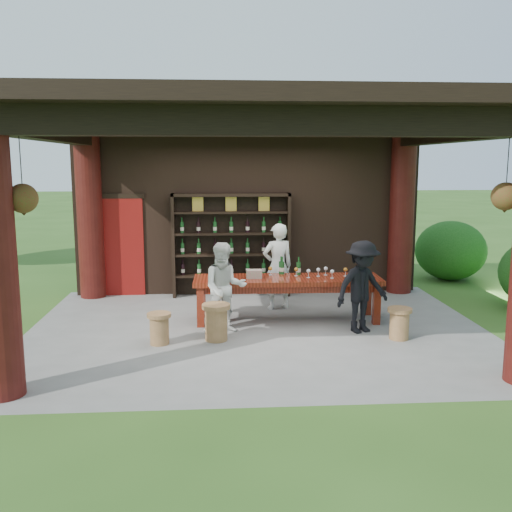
{
  "coord_description": "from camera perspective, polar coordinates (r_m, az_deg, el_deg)",
  "views": [
    {
      "loc": [
        -0.64,
        -8.89,
        2.69
      ],
      "look_at": [
        0.0,
        0.4,
        1.15
      ],
      "focal_mm": 40.0,
      "sensor_mm": 36.0,
      "label": 1
    }
  ],
  "objects": [
    {
      "name": "table_glasses",
      "position": [
        9.82,
        6.3,
        -1.62
      ],
      "size": [
        1.48,
        0.41,
        0.15
      ],
      "color": "silver",
      "rests_on": "tasting_table"
    },
    {
      "name": "host",
      "position": [
        10.48,
        2.18,
        -1.04
      ],
      "size": [
        0.66,
        0.52,
        1.59
      ],
      "primitive_type": "imported",
      "rotation": [
        0.0,
        0.0,
        3.41
      ],
      "color": "white",
      "rests_on": "ground"
    },
    {
      "name": "napkin_basket",
      "position": [
        9.64,
        -0.19,
        -1.8
      ],
      "size": [
        0.26,
        0.18,
        0.14
      ],
      "primitive_type": "cube",
      "rotation": [
        0.0,
        0.0,
        -0.02
      ],
      "color": "#BF6672",
      "rests_on": "tasting_table"
    },
    {
      "name": "table_bottles",
      "position": [
        9.96,
        3.14,
        -0.95
      ],
      "size": [
        0.38,
        0.17,
        0.31
      ],
      "color": "#194C1E",
      "rests_on": "tasting_table"
    },
    {
      "name": "stool_near_right",
      "position": [
        9.05,
        14.14,
        -6.48
      ],
      "size": [
        0.37,
        0.37,
        0.49
      ],
      "rotation": [
        0.0,
        0.0,
        -0.1
      ],
      "color": "brown",
      "rests_on": "ground"
    },
    {
      "name": "stool_near_left",
      "position": [
        8.74,
        -4.0,
        -6.52
      ],
      "size": [
        0.43,
        0.43,
        0.57
      ],
      "rotation": [
        0.0,
        0.0,
        -0.25
      ],
      "color": "brown",
      "rests_on": "ground"
    },
    {
      "name": "guest_woman",
      "position": [
        9.05,
        -3.16,
        -3.19
      ],
      "size": [
        0.75,
        0.6,
        1.44
      ],
      "primitive_type": "imported",
      "rotation": [
        0.0,
        0.0,
        0.09
      ],
      "color": "silver",
      "rests_on": "ground"
    },
    {
      "name": "tasting_table",
      "position": [
        9.72,
        3.16,
        -2.85
      ],
      "size": [
        3.19,
        0.88,
        0.75
      ],
      "rotation": [
        0.0,
        0.0,
        -0.02
      ],
      "color": "#5A1A0C",
      "rests_on": "ground"
    },
    {
      "name": "trees",
      "position": [
        11.26,
        16.63,
        12.45
      ],
      "size": [
        21.1,
        12.1,
        4.8
      ],
      "color": "#3F2819",
      "rests_on": "ground"
    },
    {
      "name": "stool_far_left",
      "position": [
        8.67,
        -9.65,
        -7.08
      ],
      "size": [
        0.36,
        0.36,
        0.48
      ],
      "rotation": [
        0.0,
        0.0,
        0.07
      ],
      "color": "brown",
      "rests_on": "ground"
    },
    {
      "name": "wine_shelf",
      "position": [
        11.47,
        -2.48,
        1.13
      ],
      "size": [
        2.36,
        0.36,
        2.08
      ],
      "color": "black",
      "rests_on": "ground"
    },
    {
      "name": "ground",
      "position": [
        9.31,
        0.17,
        -7.4
      ],
      "size": [
        90.0,
        90.0,
        0.0
      ],
      "primitive_type": "plane",
      "color": "#2D5119",
      "rests_on": "ground"
    },
    {
      "name": "pavilion",
      "position": [
        9.36,
        -0.09,
        5.96
      ],
      "size": [
        7.5,
        6.0,
        3.6
      ],
      "color": "slate",
      "rests_on": "ground"
    },
    {
      "name": "guest_man",
      "position": [
        9.19,
        10.56,
        -3.05
      ],
      "size": [
        1.09,
        0.88,
        1.47
      ],
      "primitive_type": "imported",
      "rotation": [
        0.0,
        0.0,
        0.4
      ],
      "color": "black",
      "rests_on": "ground"
    },
    {
      "name": "shrubs",
      "position": [
        9.9,
        6.41,
        -3.16
      ],
      "size": [
        14.92,
        8.2,
        1.36
      ],
      "color": "#194C14",
      "rests_on": "ground"
    }
  ]
}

